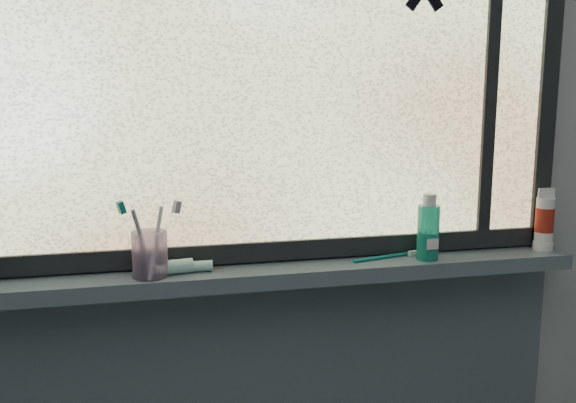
{
  "coord_description": "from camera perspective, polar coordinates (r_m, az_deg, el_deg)",
  "views": [
    {
      "loc": [
        -0.32,
        -0.3,
        1.48
      ],
      "look_at": [
        -0.01,
        1.05,
        1.22
      ],
      "focal_mm": 40.0,
      "sensor_mm": 36.0,
      "label": 1
    }
  ],
  "objects": [
    {
      "name": "wall_back",
      "position": [
        1.65,
        -1.77,
        2.6
      ],
      "size": [
        3.0,
        0.01,
        2.5
      ],
      "primitive_type": "cube",
      "color": "#9EA3A8",
      "rests_on": "ground"
    },
    {
      "name": "windowsill",
      "position": [
        1.63,
        -1.2,
        -6.48
      ],
      "size": [
        1.62,
        0.14,
        0.04
      ],
      "primitive_type": "cube",
      "color": "#495662",
      "rests_on": "wall_back"
    },
    {
      "name": "frame_mullion",
      "position": [
        1.83,
        17.57,
        11.68
      ],
      "size": [
        0.03,
        0.03,
        1.0
      ],
      "primitive_type": "cube",
      "color": "black",
      "rests_on": "wall_back"
    },
    {
      "name": "window_pane",
      "position": [
        1.61,
        -1.66,
        12.38
      ],
      "size": [
        1.5,
        0.01,
        1.0
      ],
      "primitive_type": "cube",
      "color": "silver",
      "rests_on": "wall_back"
    },
    {
      "name": "toothbrush_cup",
      "position": [
        1.56,
        -12.18,
        -4.61
      ],
      "size": [
        0.11,
        0.11,
        0.11
      ],
      "primitive_type": "cylinder",
      "rotation": [
        0.0,
        0.0,
        0.4
      ],
      "color": "#B392C1",
      "rests_on": "windowsill"
    },
    {
      "name": "mouthwash_bottle",
      "position": [
        1.71,
        12.37,
        -2.22
      ],
      "size": [
        0.07,
        0.07,
        0.14
      ],
      "primitive_type": "cylinder",
      "rotation": [
        0.0,
        0.0,
        -0.34
      ],
      "color": "teal",
      "rests_on": "windowsill"
    },
    {
      "name": "cream_tube",
      "position": [
        1.91,
        21.86,
        -1.28
      ],
      "size": [
        0.06,
        0.06,
        0.12
      ],
      "primitive_type": "cylinder",
      "rotation": [
        0.0,
        0.0,
        0.13
      ],
      "color": "silver",
      "rests_on": "windowsill"
    },
    {
      "name": "toothpaste_tube",
      "position": [
        1.59,
        -8.85,
        -5.67
      ],
      "size": [
        0.2,
        0.06,
        0.04
      ],
      "primitive_type": null,
      "rotation": [
        0.0,
        0.0,
        0.07
      ],
      "color": "white",
      "rests_on": "windowsill"
    },
    {
      "name": "frame_bottom",
      "position": [
        1.67,
        -1.55,
        -4.36
      ],
      "size": [
        1.6,
        0.03,
        0.05
      ],
      "primitive_type": "cube",
      "color": "black",
      "rests_on": "windowsill"
    },
    {
      "name": "toothbrush_lying",
      "position": [
        1.71,
        8.25,
        -4.86
      ],
      "size": [
        0.21,
        0.07,
        0.01
      ],
      "primitive_type": null,
      "rotation": [
        0.0,
        0.0,
        0.24
      ],
      "color": "#0B6960",
      "rests_on": "windowsill"
    },
    {
      "name": "frame_right",
      "position": [
        1.92,
        22.17,
        11.32
      ],
      "size": [
        0.05,
        0.03,
        1.1
      ],
      "primitive_type": "cube",
      "color": "black",
      "rests_on": "wall_back"
    }
  ]
}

